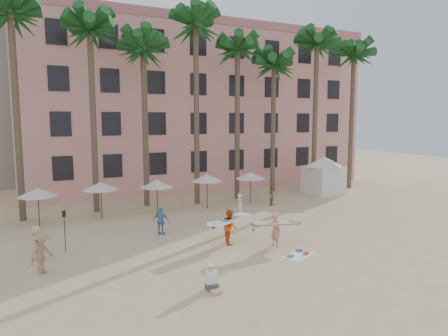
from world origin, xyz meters
TOP-DOWN VIEW (x-y plane):
  - ground at (0.00, 0.00)m, footprint 120.00×120.00m
  - pink_hotel at (7.00, 26.00)m, footprint 35.00×14.00m
  - palm_row at (0.51, 15.00)m, footprint 44.40×5.40m
  - umbrella_row at (-3.00, 12.50)m, footprint 22.50×2.70m
  - cabana at (15.41, 13.53)m, footprint 4.70×4.70m
  - beach_towel at (2.94, 0.34)m, footprint 2.05×1.65m
  - carrier_yellow at (2.68, 2.12)m, footprint 2.99×0.89m
  - carrier_white at (0.65, 3.70)m, footprint 2.80×1.74m
  - beachgoers at (-3.53, 6.33)m, footprint 18.61×9.03m
  - paddle at (-7.85, 6.18)m, footprint 0.18×0.04m
  - seated_man at (-2.79, -1.56)m, footprint 0.46×0.80m

SIDE VIEW (x-z plane):
  - ground at x=0.00m, z-range 0.00..0.00m
  - beach_towel at x=2.94m, z-range -0.04..0.10m
  - seated_man at x=-2.79m, z-range -0.16..0.88m
  - beachgoers at x=-3.53m, z-range -0.07..1.84m
  - carrier_white at x=0.65m, z-range 0.05..2.01m
  - carrier_yellow at x=2.68m, z-range 0.11..1.96m
  - paddle at x=-7.85m, z-range 0.30..2.52m
  - cabana at x=15.41m, z-range 0.32..3.82m
  - umbrella_row at x=-3.00m, z-range 0.97..3.69m
  - pink_hotel at x=7.00m, z-range 0.00..16.00m
  - palm_row at x=0.51m, z-range 4.82..21.12m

